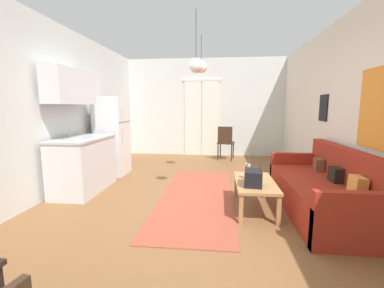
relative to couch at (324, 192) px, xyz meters
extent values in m
cube|color=brown|center=(-1.84, 0.14, -0.33)|extent=(5.07, 8.25, 0.10)
cube|color=silver|center=(-1.84, 4.01, 1.11)|extent=(4.67, 0.10, 2.78)
cube|color=white|center=(-2.20, 3.95, 0.79)|extent=(0.49, 0.02, 2.14)
cube|color=white|center=(-1.69, 3.95, 0.79)|extent=(0.49, 0.02, 2.14)
cube|color=white|center=(-1.94, 3.95, 1.89)|extent=(1.08, 0.03, 0.06)
cube|color=silver|center=(0.45, 0.14, 1.11)|extent=(0.10, 7.85, 2.78)
cube|color=orange|center=(0.38, -0.42, 1.13)|extent=(0.02, 0.92, 0.95)
cube|color=black|center=(0.38, 1.23, 1.12)|extent=(0.02, 0.33, 0.46)
cube|color=silver|center=(-4.12, 0.14, 1.11)|extent=(0.10, 7.85, 2.78)
cube|color=orange|center=(-4.06, 0.72, 1.47)|extent=(0.02, 0.32, 0.40)
cube|color=#9E4733|center=(-1.77, 0.40, -0.28)|extent=(1.12, 3.07, 0.01)
cube|color=maroon|center=(-0.09, 0.00, -0.07)|extent=(0.85, 2.15, 0.43)
cube|color=maroon|center=(0.27, 0.00, 0.16)|extent=(0.15, 2.15, 0.88)
cube|color=maroon|center=(-0.09, -1.02, 0.03)|extent=(0.85, 0.11, 0.62)
cube|color=maroon|center=(-0.09, 1.02, 0.03)|extent=(0.85, 0.11, 0.62)
cube|color=gold|center=(0.11, -0.58, 0.26)|extent=(0.14, 0.23, 0.23)
cube|color=black|center=(0.12, -0.02, 0.25)|extent=(0.13, 0.20, 0.20)
cube|color=brown|center=(0.13, 0.58, 0.24)|extent=(0.14, 0.20, 0.19)
cube|color=#B27F4C|center=(-0.92, -0.01, 0.10)|extent=(0.53, 1.01, 0.04)
cube|color=#B27F4C|center=(-1.15, -0.48, -0.10)|extent=(0.05, 0.05, 0.37)
cube|color=#B27F4C|center=(-0.70, -0.48, -0.10)|extent=(0.05, 0.05, 0.37)
cube|color=#B27F4C|center=(-1.15, 0.46, -0.10)|extent=(0.05, 0.05, 0.37)
cube|color=#B27F4C|center=(-0.70, 0.46, -0.10)|extent=(0.05, 0.05, 0.37)
cylinder|color=beige|center=(-1.02, 0.09, 0.23)|extent=(0.07, 0.07, 0.22)
cylinder|color=#477F42|center=(-1.02, 0.09, 0.45)|extent=(0.01, 0.01, 0.22)
cube|color=black|center=(-0.98, -0.20, 0.22)|extent=(0.25, 0.34, 0.20)
torus|color=#512319|center=(-0.98, -0.20, 0.35)|extent=(0.20, 0.01, 0.20)
cube|color=white|center=(-3.66, 1.63, 0.53)|extent=(0.56, 0.65, 1.62)
cube|color=#4C4C51|center=(-3.37, 1.63, 0.83)|extent=(0.01, 0.63, 0.01)
cylinder|color=#B7BABF|center=(-3.36, 1.45, 1.03)|extent=(0.02, 0.02, 0.23)
cylinder|color=#B7BABF|center=(-3.36, 1.45, 0.54)|extent=(0.02, 0.02, 0.36)
cube|color=silver|center=(-3.70, 0.51, 0.16)|extent=(0.61, 1.22, 0.88)
cube|color=#B7BABF|center=(-3.70, 0.51, 0.62)|extent=(0.64, 1.25, 0.03)
cube|color=#999BA0|center=(-3.70, 0.55, 0.57)|extent=(0.36, 0.40, 0.10)
cylinder|color=#B7BABF|center=(-3.94, 0.55, 0.73)|extent=(0.02, 0.02, 0.20)
cube|color=silver|center=(-3.84, 0.51, 1.46)|extent=(0.32, 1.10, 0.56)
cylinder|color=#382619|center=(-1.03, 3.51, -0.06)|extent=(0.03, 0.03, 0.45)
cylinder|color=#382619|center=(-1.39, 3.57, -0.06)|extent=(0.03, 0.03, 0.45)
cylinder|color=#382619|center=(-1.09, 3.17, -0.06)|extent=(0.03, 0.03, 0.45)
cylinder|color=#382619|center=(-1.45, 3.24, -0.06)|extent=(0.03, 0.03, 0.45)
cube|color=#382619|center=(-1.24, 3.37, 0.17)|extent=(0.49, 0.47, 0.04)
cube|color=#382619|center=(-1.27, 3.20, 0.40)|extent=(0.38, 0.10, 0.44)
cylinder|color=black|center=(-1.78, 0.28, 2.17)|extent=(0.01, 0.01, 0.67)
sphere|color=white|center=(-1.78, 0.28, 1.73)|extent=(0.21, 0.21, 0.21)
cylinder|color=black|center=(-1.79, 1.62, 2.26)|extent=(0.01, 0.01, 0.48)
sphere|color=white|center=(-1.79, 1.62, 1.90)|extent=(0.24, 0.24, 0.24)
camera|label=1|loc=(-1.43, -3.51, 1.15)|focal=23.98mm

